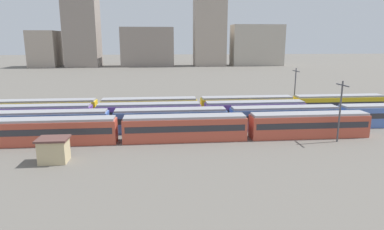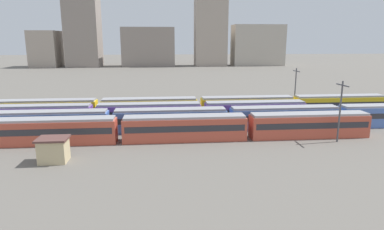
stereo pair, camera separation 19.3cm
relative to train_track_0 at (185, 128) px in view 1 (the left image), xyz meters
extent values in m
plane|color=#666059|center=(-13.61, 7.80, -1.90)|extent=(600.00, 600.00, 0.00)
cube|color=#BC4C38|center=(-18.90, 0.00, -0.20)|extent=(18.00, 3.00, 3.40)
cube|color=#2D2D33|center=(-18.90, 0.00, 0.20)|extent=(17.20, 3.06, 0.90)
cube|color=#939399|center=(-18.90, 0.00, 1.67)|extent=(17.60, 2.70, 0.35)
cube|color=#BC4C38|center=(0.00, 0.00, -0.20)|extent=(18.00, 3.00, 3.40)
cube|color=#2D2D33|center=(0.00, 0.00, 0.20)|extent=(17.20, 3.06, 0.90)
cube|color=#939399|center=(0.00, 0.00, 1.67)|extent=(17.60, 2.70, 0.35)
cube|color=#BC4C38|center=(18.90, 0.00, -0.20)|extent=(18.00, 3.00, 3.40)
cube|color=#2D2D33|center=(18.90, 0.00, 0.20)|extent=(17.20, 3.06, 0.90)
cube|color=#939399|center=(18.90, 0.00, 1.67)|extent=(17.60, 2.70, 0.35)
cube|color=#4C70BC|center=(-20.82, 5.20, -0.20)|extent=(18.00, 3.00, 3.40)
cube|color=#2D2D33|center=(-20.82, 5.20, 0.20)|extent=(17.20, 3.06, 0.90)
cube|color=#939399|center=(-20.82, 5.20, 1.67)|extent=(17.60, 2.70, 0.35)
cube|color=#4C70BC|center=(-1.92, 5.20, -0.20)|extent=(18.00, 3.00, 3.40)
cube|color=#2D2D33|center=(-1.92, 5.20, 0.20)|extent=(17.20, 3.06, 0.90)
cube|color=#939399|center=(-1.92, 5.20, 1.67)|extent=(17.60, 2.70, 0.35)
cube|color=#4C70BC|center=(16.98, 5.20, -0.20)|extent=(18.00, 3.00, 3.40)
cube|color=#2D2D33|center=(16.98, 5.20, 0.20)|extent=(17.20, 3.06, 0.90)
cube|color=#939399|center=(16.98, 5.20, 1.67)|extent=(17.60, 2.70, 0.35)
cube|color=#6B429E|center=(-24.40, 10.40, -0.20)|extent=(18.00, 3.00, 3.40)
cube|color=#2D2D33|center=(-24.40, 10.40, 0.20)|extent=(17.20, 3.06, 0.90)
cube|color=#939399|center=(-24.40, 10.40, 1.67)|extent=(17.60, 2.70, 0.35)
cube|color=#6B429E|center=(-5.50, 10.40, -0.20)|extent=(18.00, 3.00, 3.40)
cube|color=#2D2D33|center=(-5.50, 10.40, 0.20)|extent=(17.20, 3.06, 0.90)
cube|color=#939399|center=(-5.50, 10.40, 1.67)|extent=(17.60, 2.70, 0.35)
cube|color=#6B429E|center=(13.40, 10.40, -0.20)|extent=(18.00, 3.00, 3.40)
cube|color=#2D2D33|center=(13.40, 10.40, 0.20)|extent=(17.20, 3.06, 0.90)
cube|color=#939399|center=(13.40, 10.40, 1.67)|extent=(17.60, 2.70, 0.35)
cube|color=yellow|center=(-24.50, 15.60, -0.20)|extent=(18.00, 3.00, 3.40)
cube|color=#2D2D33|center=(-24.50, 15.60, 0.20)|extent=(17.20, 3.06, 0.90)
cube|color=#939399|center=(-24.50, 15.60, 1.67)|extent=(17.60, 2.70, 0.35)
cube|color=yellow|center=(-5.60, 15.60, -0.20)|extent=(18.00, 3.00, 3.40)
cube|color=#2D2D33|center=(-5.60, 15.60, 0.20)|extent=(17.20, 3.06, 0.90)
cube|color=#939399|center=(-5.60, 15.60, 1.67)|extent=(17.60, 2.70, 0.35)
cube|color=yellow|center=(13.30, 15.60, -0.20)|extent=(18.00, 3.00, 3.40)
cube|color=#2D2D33|center=(13.30, 15.60, 0.20)|extent=(17.20, 3.06, 0.90)
cube|color=#939399|center=(13.30, 15.60, 1.67)|extent=(17.60, 2.70, 0.35)
cube|color=yellow|center=(32.20, 15.60, -0.20)|extent=(18.00, 3.00, 3.40)
cube|color=#2D2D33|center=(32.20, 15.60, 0.20)|extent=(17.20, 3.06, 0.90)
cube|color=#939399|center=(32.20, 15.60, 1.67)|extent=(17.60, 2.70, 0.35)
cylinder|color=#4C4C51|center=(22.04, -2.84, 2.54)|extent=(0.24, 0.24, 8.89)
cube|color=#47474C|center=(22.04, -2.84, 6.39)|extent=(0.16, 3.20, 0.16)
cylinder|color=#4C4C51|center=(24.21, 18.79, 2.55)|extent=(0.24, 0.24, 8.90)
cube|color=#47474C|center=(24.21, 18.79, 6.40)|extent=(0.16, 3.20, 0.16)
cube|color=#C6B284|center=(-16.44, -7.51, -0.50)|extent=(3.20, 2.60, 2.80)
cube|color=brown|center=(-16.44, -7.51, 1.02)|extent=(3.60, 3.00, 0.24)
cube|color=#A89989|center=(-66.40, 147.12, 7.87)|extent=(14.43, 17.74, 19.54)
cube|color=gray|center=(-45.61, 147.12, 18.65)|extent=(17.67, 17.54, 41.10)
cube|color=gray|center=(-10.14, 147.12, 8.87)|extent=(29.24, 14.90, 21.55)
cube|color=#A89989|center=(25.34, 147.12, 23.45)|extent=(17.82, 13.34, 50.71)
cube|color=#B2A899|center=(53.24, 147.12, 9.71)|extent=(29.50, 13.23, 23.23)
camera|label=1|loc=(-3.52, -47.20, 12.54)|focal=31.21mm
camera|label=2|loc=(-3.33, -47.22, 12.54)|focal=31.21mm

